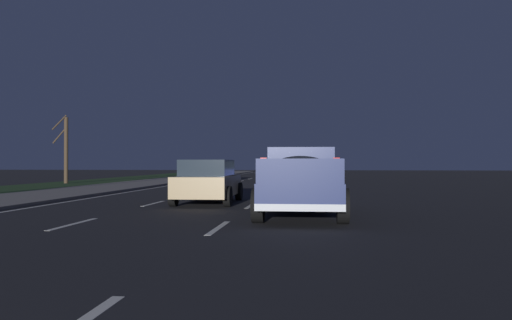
# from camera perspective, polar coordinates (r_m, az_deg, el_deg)

# --- Properties ---
(ground) EXTENTS (144.00, 144.00, 0.00)m
(ground) POSITION_cam_1_polar(r_m,az_deg,el_deg) (27.68, -1.57, -3.29)
(ground) COLOR black
(sidewalk_shoulder) EXTENTS (108.00, 4.00, 0.12)m
(sidewalk_shoulder) POSITION_cam_1_polar(r_m,az_deg,el_deg) (29.64, -16.01, -2.97)
(sidewalk_shoulder) COLOR slate
(sidewalk_shoulder) RESTS_ON ground
(grass_verge) EXTENTS (108.00, 6.00, 0.01)m
(grass_verge) POSITION_cam_1_polar(r_m,az_deg,el_deg) (31.88, -24.36, -2.87)
(grass_verge) COLOR #1E3819
(grass_verge) RESTS_ON ground
(lane_markings) EXTENTS (108.00, 7.04, 0.01)m
(lane_markings) POSITION_cam_1_polar(r_m,az_deg,el_deg) (31.51, -6.28, -2.92)
(lane_markings) COLOR silver
(lane_markings) RESTS_ON ground
(pickup_truck) EXTENTS (5.45, 2.33, 1.87)m
(pickup_truck) POSITION_cam_1_polar(r_m,az_deg,el_deg) (13.92, 5.06, -2.19)
(pickup_truck) COLOR #141E4C
(pickup_truck) RESTS_ON ground
(sedan_tan) EXTENTS (4.44, 2.09, 1.54)m
(sedan_tan) POSITION_cam_1_polar(r_m,az_deg,el_deg) (18.12, -5.36, -2.38)
(sedan_tan) COLOR #9E845B
(sedan_tan) RESTS_ON ground
(sedan_red) EXTENTS (4.42, 2.05, 1.54)m
(sedan_red) POSITION_cam_1_polar(r_m,az_deg,el_deg) (39.59, -4.23, -1.26)
(sedan_red) COLOR maroon
(sedan_red) RESTS_ON ground
(sedan_blue) EXTENTS (4.41, 2.04, 1.54)m
(sedan_blue) POSITION_cam_1_polar(r_m,az_deg,el_deg) (37.45, 5.51, -1.31)
(sedan_blue) COLOR navy
(sedan_blue) RESTS_ON ground
(bare_tree_far) EXTENTS (1.60, 1.05, 4.81)m
(bare_tree_far) POSITION_cam_1_polar(r_m,az_deg,el_deg) (37.99, -20.58, 1.25)
(bare_tree_far) COLOR #423323
(bare_tree_far) RESTS_ON ground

